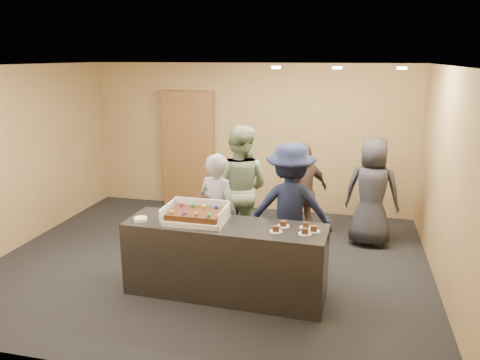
% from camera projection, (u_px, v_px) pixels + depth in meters
% --- Properties ---
extents(room, '(6.04, 6.00, 2.70)m').
position_uv_depth(room, '(209.00, 169.00, 6.28)').
color(room, black).
rests_on(room, ground).
extents(serving_counter, '(2.42, 0.79, 0.90)m').
position_uv_depth(serving_counter, '(225.00, 259.00, 5.62)').
color(serving_counter, black).
rests_on(serving_counter, floor).
extents(storage_cabinet, '(1.00, 0.15, 2.20)m').
position_uv_depth(storage_cabinet, '(188.00, 149.00, 8.88)').
color(storage_cabinet, brown).
rests_on(storage_cabinet, floor).
extents(cake_box, '(0.73, 0.50, 0.21)m').
position_uv_depth(cake_box, '(196.00, 217.00, 5.60)').
color(cake_box, white).
rests_on(cake_box, serving_counter).
extents(sheet_cake, '(0.62, 0.43, 0.12)m').
position_uv_depth(sheet_cake, '(195.00, 214.00, 5.56)').
color(sheet_cake, '#3C190D').
rests_on(sheet_cake, cake_box).
extents(plate_stack, '(0.16, 0.16, 0.04)m').
position_uv_depth(plate_stack, '(141.00, 219.00, 5.62)').
color(plate_stack, white).
rests_on(plate_stack, serving_counter).
extents(slice_a, '(0.15, 0.15, 0.07)m').
position_uv_depth(slice_a, '(276.00, 230.00, 5.26)').
color(slice_a, white).
rests_on(slice_a, serving_counter).
extents(slice_b, '(0.15, 0.15, 0.07)m').
position_uv_depth(slice_b, '(283.00, 225.00, 5.43)').
color(slice_b, white).
rests_on(slice_b, serving_counter).
extents(slice_c, '(0.15, 0.15, 0.07)m').
position_uv_depth(slice_c, '(305.00, 232.00, 5.20)').
color(slice_c, white).
rests_on(slice_c, serving_counter).
extents(slice_d, '(0.15, 0.15, 0.07)m').
position_uv_depth(slice_d, '(306.00, 226.00, 5.38)').
color(slice_d, white).
rests_on(slice_d, serving_counter).
extents(slice_e, '(0.15, 0.15, 0.07)m').
position_uv_depth(slice_e, '(314.00, 230.00, 5.27)').
color(slice_e, white).
rests_on(slice_e, serving_counter).
extents(person_server_grey, '(0.69, 0.58, 1.62)m').
position_uv_depth(person_server_grey, '(218.00, 214.00, 6.15)').
color(person_server_grey, gray).
rests_on(person_server_grey, floor).
extents(person_sage_man, '(0.97, 0.79, 1.87)m').
position_uv_depth(person_sage_man, '(239.00, 189.00, 6.85)').
color(person_sage_man, gray).
rests_on(person_sage_man, floor).
extents(person_navy_man, '(1.20, 0.79, 1.75)m').
position_uv_depth(person_navy_man, '(290.00, 208.00, 6.16)').
color(person_navy_man, '#171D3B').
rests_on(person_navy_man, floor).
extents(person_brown_extra, '(0.91, 0.92, 1.56)m').
position_uv_depth(person_brown_extra, '(303.00, 192.00, 7.25)').
color(person_brown_extra, brown).
rests_on(person_brown_extra, floor).
extents(person_dark_suit, '(0.88, 0.64, 1.67)m').
position_uv_depth(person_dark_suit, '(372.00, 192.00, 7.03)').
color(person_dark_suit, '#28282D').
rests_on(person_dark_suit, floor).
extents(ceiling_spotlights, '(1.72, 0.12, 0.03)m').
position_uv_depth(ceiling_spotlights, '(337.00, 68.00, 6.05)').
color(ceiling_spotlights, '#FFEAC6').
rests_on(ceiling_spotlights, ceiling).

